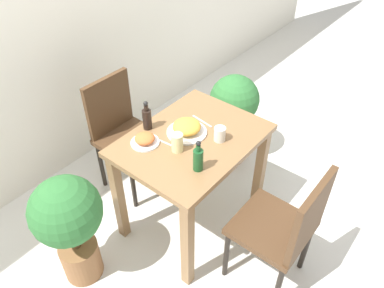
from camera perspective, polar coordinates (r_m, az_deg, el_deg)
ground_plane at (r=2.87m, az=0.00°, el=-11.24°), size 16.00×16.00×0.00m
wall_back at (r=2.91m, az=-20.39°, el=18.82°), size 8.00×0.05×2.60m
dining_table at (r=2.41m, az=0.00°, el=-1.69°), size 0.91×0.69×0.78m
chair_near at (r=2.22m, az=14.05°, el=-12.12°), size 0.42×0.42×0.91m
chair_far at (r=2.86m, az=-10.56°, el=2.33°), size 0.42×0.42×0.91m
food_plate at (r=2.33m, az=-0.80°, el=2.46°), size 0.25×0.25×0.09m
side_plate at (r=2.27m, az=-7.20°, el=0.67°), size 0.18×0.18×0.06m
drink_cup at (r=2.28m, az=4.25°, el=1.53°), size 0.07×0.07×0.09m
juice_glass at (r=2.19m, az=-2.26°, el=0.23°), size 0.07×0.07×0.12m
sauce_bottle at (r=2.37m, az=-6.87°, el=3.94°), size 0.06×0.06×0.20m
condiment_bottle at (r=2.05m, az=0.94°, el=-2.25°), size 0.06×0.06×0.20m
fork_utensil at (r=2.26m, az=-3.33°, el=-0.15°), size 0.03×0.18×0.00m
spoon_utensil at (r=2.45m, az=1.55°, el=3.50°), size 0.03×0.17×0.00m
potted_plant_left at (r=2.30m, az=-18.23°, el=-11.06°), size 0.41×0.41×0.81m
potted_plant_right at (r=3.10m, az=6.35°, el=5.13°), size 0.40×0.40×0.79m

